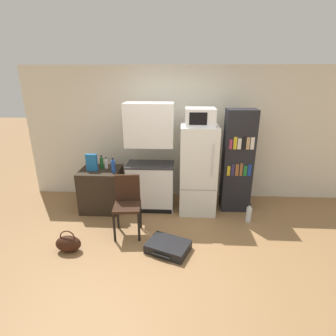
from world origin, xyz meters
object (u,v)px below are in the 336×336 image
(bottle_milk_white, at_px, (106,164))
(cereal_box, at_px, (92,162))
(bottle_clear_short, at_px, (92,163))
(bottle_green_tall, at_px, (102,163))
(suitcase_large_flat, at_px, (168,247))
(refrigerator, at_px, (198,170))
(side_table, at_px, (102,189))
(kitchen_hutch, at_px, (150,162))
(chair, at_px, (127,199))
(microwave, at_px, (200,117))
(water_bottle_front, at_px, (249,214))
(handbag, at_px, (68,244))
(bottle_blue_soda, at_px, (113,166))
(bookshelf, at_px, (237,161))

(bottle_milk_white, relative_size, cereal_box, 0.68)
(bottle_clear_short, height_order, bottle_green_tall, bottle_green_tall)
(suitcase_large_flat, bearing_deg, bottle_clear_short, 160.15)
(refrigerator, distance_m, bottle_clear_short, 1.94)
(refrigerator, height_order, bottle_milk_white, refrigerator)
(side_table, height_order, bottle_green_tall, bottle_green_tall)
(kitchen_hutch, height_order, chair, kitchen_hutch)
(microwave, height_order, chair, microwave)
(suitcase_large_flat, height_order, water_bottle_front, water_bottle_front)
(suitcase_large_flat, bearing_deg, microwave, 91.76)
(handbag, distance_m, water_bottle_front, 2.90)
(side_table, relative_size, kitchen_hutch, 0.40)
(microwave, relative_size, bottle_green_tall, 2.00)
(side_table, distance_m, handbag, 1.33)
(refrigerator, height_order, chair, refrigerator)
(kitchen_hutch, height_order, handbag, kitchen_hutch)
(refrigerator, xyz_separation_m, handbag, (-1.88, -1.32, -0.66))
(suitcase_large_flat, height_order, handbag, handbag)
(bottle_clear_short, bearing_deg, bottle_milk_white, -7.44)
(side_table, height_order, water_bottle_front, side_table)
(side_table, xyz_separation_m, refrigerator, (1.76, 0.02, 0.40))
(bottle_blue_soda, xyz_separation_m, cereal_box, (-0.40, 0.07, 0.04))
(refrigerator, height_order, suitcase_large_flat, refrigerator)
(kitchen_hutch, xyz_separation_m, refrigerator, (0.86, -0.06, -0.12))
(refrigerator, relative_size, water_bottle_front, 4.61)
(bookshelf, bearing_deg, kitchen_hutch, -177.78)
(bottle_blue_soda, xyz_separation_m, water_bottle_front, (2.34, -0.23, -0.74))
(chair, bearing_deg, bottle_green_tall, 121.95)
(microwave, bearing_deg, bookshelf, 9.64)
(bottle_blue_soda, height_order, water_bottle_front, bottle_blue_soda)
(bottle_blue_soda, height_order, handbag, bottle_blue_soda)
(microwave, height_order, cereal_box, microwave)
(bottle_green_tall, relative_size, suitcase_large_flat, 0.35)
(kitchen_hutch, bearing_deg, suitcase_large_flat, -73.30)
(kitchen_hutch, relative_size, bottle_clear_short, 9.25)
(handbag, bearing_deg, chair, 35.88)
(side_table, xyz_separation_m, water_bottle_front, (2.62, -0.35, -0.24))
(microwave, height_order, water_bottle_front, microwave)
(bottle_green_tall, bearing_deg, water_bottle_front, -9.29)
(refrigerator, bearing_deg, microwave, -106.02)
(side_table, xyz_separation_m, bottle_milk_white, (0.10, 0.08, 0.47))
(refrigerator, xyz_separation_m, cereal_box, (-1.87, -0.08, 0.13))
(bottle_green_tall, relative_size, cereal_box, 0.81)
(bookshelf, bearing_deg, cereal_box, -175.65)
(bottle_clear_short, distance_m, handbag, 1.59)
(microwave, relative_size, bottle_blue_soda, 1.82)
(bookshelf, bearing_deg, suitcase_large_flat, -130.70)
(bottle_green_tall, bearing_deg, microwave, -1.59)
(bookshelf, height_order, chair, bookshelf)
(chair, xyz_separation_m, suitcase_large_flat, (0.65, -0.47, -0.50))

